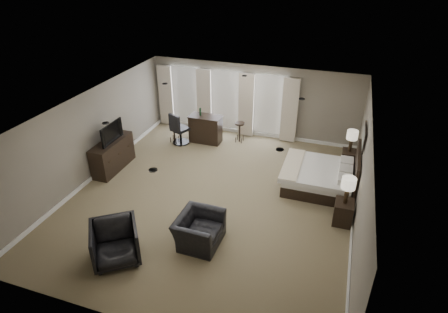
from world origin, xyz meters
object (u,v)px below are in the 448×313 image
(tv, at_px, (110,139))
(nightstand_far, at_px, (348,159))
(armchair_near, at_px, (199,226))
(desk_chair, at_px, (180,128))
(bar_stool_left, at_px, (174,132))
(dresser, at_px, (113,155))
(armchair_far, at_px, (115,241))
(bar_counter, at_px, (206,129))
(bed, at_px, (315,167))
(lamp_near, at_px, (347,191))
(lamp_far, at_px, (351,141))
(bar_stool_right, at_px, (240,132))
(nightstand_near, at_px, (343,212))

(tv, bearing_deg, nightstand_far, -70.61)
(armchair_near, distance_m, desk_chair, 5.23)
(armchair_near, height_order, bar_stool_left, armchair_near)
(dresser, relative_size, armchair_far, 1.63)
(bar_counter, bearing_deg, bed, -22.95)
(lamp_near, relative_size, bar_stool_left, 0.98)
(desk_chair, bearing_deg, lamp_near, 177.48)
(bar_counter, distance_m, bar_stool_left, 1.13)
(lamp_near, height_order, lamp_far, lamp_near)
(bar_stool_left, relative_size, desk_chair, 0.63)
(lamp_near, bearing_deg, armchair_near, -149.72)
(bar_counter, bearing_deg, dresser, -127.46)
(desk_chair, bearing_deg, bar_stool_right, -135.05)
(tv, bearing_deg, bar_stool_right, -46.29)
(lamp_far, distance_m, bar_counter, 4.90)
(tv, xyz_separation_m, bar_stool_right, (3.19, 3.05, -0.66))
(bed, height_order, lamp_far, bed)
(tv, distance_m, bar_stool_left, 2.61)
(bed, relative_size, bar_stool_left, 2.73)
(lamp_far, height_order, dresser, lamp_far)
(lamp_far, relative_size, tv, 0.67)
(bar_stool_left, height_order, bar_stool_right, bar_stool_right)
(dresser, distance_m, desk_chair, 2.60)
(nightstand_far, bearing_deg, nightstand_near, -90.00)
(lamp_far, height_order, bar_stool_right, lamp_far)
(bar_counter, xyz_separation_m, desk_chair, (-0.80, -0.39, 0.08))
(bed, bearing_deg, nightstand_near, -58.46)
(nightstand_near, distance_m, bar_stool_right, 5.12)
(bar_stool_left, distance_m, bar_stool_right, 2.32)
(lamp_far, xyz_separation_m, dresser, (-6.92, -2.44, -0.42))
(nightstand_near, distance_m, armchair_near, 3.63)
(nightstand_near, bearing_deg, lamp_far, 90.00)
(bed, xyz_separation_m, bar_counter, (-3.98, 1.69, -0.13))
(armchair_near, distance_m, armchair_far, 1.87)
(armchair_near, relative_size, bar_counter, 0.98)
(nightstand_far, distance_m, bar_stool_left, 5.93)
(nightstand_far, relative_size, bar_stool_right, 0.76)
(armchair_far, bearing_deg, bar_stool_left, 67.02)
(armchair_near, bearing_deg, lamp_far, -31.96)
(bed, relative_size, lamp_far, 2.84)
(nightstand_near, xyz_separation_m, bar_counter, (-4.87, 3.14, 0.19))
(desk_chair, bearing_deg, armchair_far, 123.55)
(nightstand_far, height_order, tv, tv)
(lamp_far, xyz_separation_m, bar_stool_left, (-5.93, -0.12, -0.54))
(dresser, relative_size, tv, 1.59)
(nightstand_far, bearing_deg, bar_stool_right, 170.69)
(armchair_far, xyz_separation_m, bar_counter, (-0.23, 6.05, -0.01))
(armchair_far, height_order, desk_chair, desk_chair)
(nightstand_far, height_order, bar_stool_left, bar_stool_left)
(armchair_far, xyz_separation_m, bar_stool_left, (-1.29, 5.70, -0.14))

